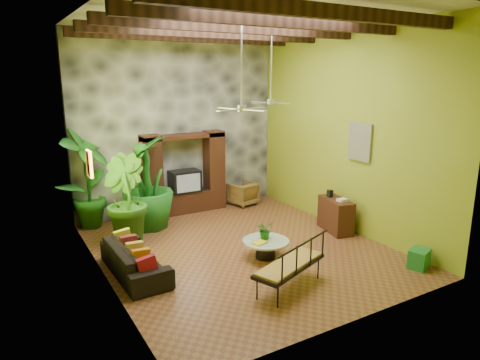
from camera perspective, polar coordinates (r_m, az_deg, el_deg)
ground at (r=9.90m, az=0.02°, el=-9.08°), size 7.00×7.00×0.00m
ceiling at (r=9.20m, az=0.02°, el=21.00°), size 6.00×7.00×0.02m
back_wall at (r=12.34m, az=-8.29°, el=7.36°), size 6.00×0.02×5.00m
left_wall at (r=8.15m, az=-18.55°, el=3.59°), size 0.02×7.00×5.00m
right_wall at (r=11.03m, az=13.67°, el=6.38°), size 0.02×7.00×5.00m
stone_accent_wall at (r=12.29m, az=-8.19°, el=7.34°), size 5.98×0.10×4.98m
ceiling_beams at (r=9.18m, az=0.02°, el=19.64°), size 5.95×5.36×0.22m
entertainment_center at (r=12.28m, az=-7.41°, el=0.08°), size 2.40×0.55×2.30m
ceiling_fan_front at (r=8.69m, az=0.22°, el=10.87°), size 1.28×1.28×1.86m
ceiling_fan_back at (r=11.01m, az=4.13°, el=11.43°), size 1.28×1.28×1.86m
wall_art_mask at (r=9.19m, az=-19.44°, el=2.06°), size 0.06×0.32×0.55m
wall_art_painting at (r=10.61m, az=15.70°, el=4.89°), size 0.06×0.70×0.90m
sofa at (r=8.82m, az=-13.85°, el=-10.27°), size 0.88×2.12×0.61m
wicker_armchair at (r=13.04m, az=0.40°, el=-1.81°), size 0.89×0.90×0.69m
tall_plant_a at (r=11.47m, az=-19.75°, el=0.30°), size 1.68×1.65×2.67m
tall_plant_b at (r=10.29m, az=-15.19°, el=-2.52°), size 1.22×1.37×2.08m
tall_plant_c at (r=11.10m, az=-12.31°, el=-0.34°), size 1.83×1.83×2.40m
coffee_table at (r=9.33m, az=3.43°, el=-8.84°), size 1.00×1.00×0.40m
centerpiece_plant at (r=9.32m, az=3.34°, el=-6.63°), size 0.40×0.36×0.40m
yellow_tray at (r=9.10m, az=2.63°, el=-8.35°), size 0.33×0.27×0.03m
iron_bench at (r=7.94m, az=6.96°, el=-10.97°), size 1.73×1.15×0.57m
side_console at (r=11.07m, az=12.63°, el=-4.60°), size 0.69×1.13×0.84m
green_bin at (r=9.61m, az=22.76°, el=-9.64°), size 0.54×0.47×0.39m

